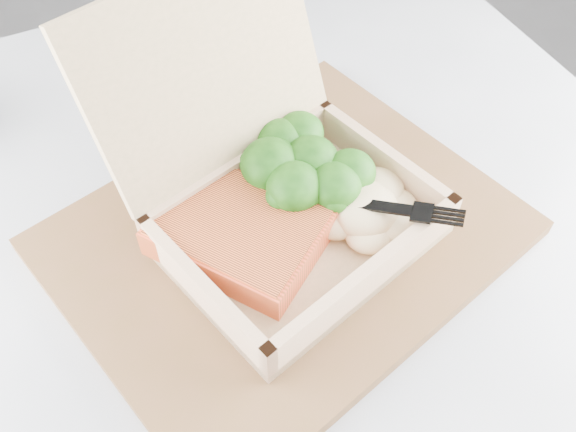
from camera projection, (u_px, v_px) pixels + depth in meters
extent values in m
plane|color=gray|center=(203.00, 284.00, 1.43)|extent=(4.00, 4.00, 0.00)
cylinder|color=black|center=(269.00, 413.00, 0.88)|extent=(0.08, 0.08, 0.71)
cube|color=#AFB3B9|center=(260.00, 260.00, 0.59)|extent=(1.04, 1.04, 0.03)
cube|color=brown|center=(284.00, 236.00, 0.57)|extent=(0.48, 0.46, 0.02)
cube|color=tan|center=(300.00, 236.00, 0.56)|extent=(0.27, 0.26, 0.01)
cube|color=tan|center=(203.00, 294.00, 0.50)|extent=(0.10, 0.14, 0.04)
cube|color=tan|center=(382.00, 165.00, 0.59)|extent=(0.10, 0.14, 0.04)
cube|color=tan|center=(367.00, 282.00, 0.51)|extent=(0.19, 0.13, 0.04)
cube|color=tan|center=(241.00, 173.00, 0.58)|extent=(0.19, 0.13, 0.04)
cube|color=tan|center=(208.00, 71.00, 0.52)|extent=(0.22, 0.18, 0.16)
cube|color=#F75430|center=(239.00, 233.00, 0.54)|extent=(0.17, 0.16, 0.03)
ellipsoid|color=beige|center=(364.00, 208.00, 0.55)|extent=(0.10, 0.09, 0.03)
cube|color=black|center=(293.00, 188.00, 0.55)|extent=(0.10, 0.06, 0.02)
cube|color=black|center=(379.00, 209.00, 0.53)|extent=(0.05, 0.04, 0.01)
cube|color=white|center=(226.00, 89.00, 0.71)|extent=(0.09, 0.14, 0.00)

